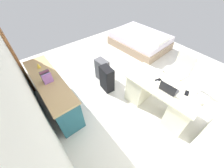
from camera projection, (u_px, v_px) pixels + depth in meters
name	position (u px, v px, depth m)	size (l,w,h in m)	color
ground_plane	(129.00, 78.00, 3.88)	(5.60, 5.60, 0.00)	silver
wall_back	(16.00, 75.00, 1.91)	(4.22, 0.10, 2.72)	silver
door_wooden	(11.00, 48.00, 3.05)	(0.88, 0.05, 2.04)	brown
desk	(159.00, 97.00, 2.89)	(1.50, 0.80, 0.73)	beige
office_chair	(177.00, 74.00, 3.36)	(0.52, 0.52, 0.94)	black
credenza	(53.00, 93.00, 2.96)	(1.80, 0.48, 0.79)	#235B6B
bed	(140.00, 40.00, 4.91)	(2.00, 1.55, 0.58)	gray
suitcase_black	(107.00, 79.00, 3.37)	(0.36, 0.22, 0.65)	black
suitcase_spare_grey	(102.00, 70.00, 3.65)	(0.36, 0.22, 0.60)	#4C4C51
laptop	(168.00, 89.00, 2.51)	(0.33, 0.25, 0.21)	#333338
computer_mouse	(157.00, 82.00, 2.69)	(0.06, 0.10, 0.03)	white
cell_phone_near_laptop	(187.00, 93.00, 2.50)	(0.07, 0.14, 0.01)	black
cell_phone_by_mouse	(158.00, 80.00, 2.75)	(0.07, 0.14, 0.01)	black
desk_lamp	(196.00, 90.00, 2.21)	(0.16, 0.11, 0.34)	silver
book_row	(46.00, 77.00, 2.57)	(0.15, 0.17, 0.23)	#9C63B5
figurine_small	(38.00, 66.00, 2.90)	(0.08, 0.08, 0.11)	gold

